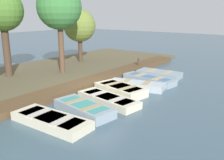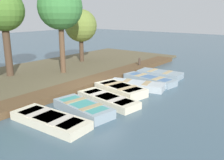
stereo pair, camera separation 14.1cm
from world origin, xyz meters
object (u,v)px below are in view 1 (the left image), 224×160
(mooring_post_far, at_px, (139,63))
(rowboat_1, at_px, (84,108))
(rowboat_0, at_px, (51,120))
(rowboat_6, at_px, (159,74))
(rowboat_4, at_px, (136,85))
(park_tree_center, at_px, (59,8))
(park_tree_left, at_px, (2,12))
(rowboat_5, at_px, (149,79))
(rowboat_2, at_px, (108,99))
(park_tree_right, at_px, (80,26))
(rowboat_3, at_px, (120,89))

(mooring_post_far, bearing_deg, rowboat_1, -73.54)
(rowboat_1, bearing_deg, rowboat_0, -88.41)
(rowboat_6, height_order, mooring_post_far, mooring_post_far)
(rowboat_4, height_order, mooring_post_far, mooring_post_far)
(park_tree_center, bearing_deg, park_tree_left, -127.38)
(mooring_post_far, bearing_deg, rowboat_5, -49.35)
(rowboat_5, xyz_separation_m, rowboat_6, (-0.11, 1.54, 0.01))
(rowboat_1, relative_size, rowboat_2, 0.88)
(rowboat_0, relative_size, rowboat_2, 0.98)
(rowboat_0, xyz_separation_m, park_tree_right, (-7.15, 9.00, 2.76))
(rowboat_6, distance_m, park_tree_center, 7.42)
(park_tree_center, bearing_deg, rowboat_6, 31.49)
(rowboat_2, relative_size, mooring_post_far, 3.88)
(rowboat_1, relative_size, mooring_post_far, 3.42)
(rowboat_1, bearing_deg, park_tree_right, 143.04)
(rowboat_1, relative_size, rowboat_3, 1.00)
(rowboat_4, height_order, rowboat_5, rowboat_4)
(rowboat_3, xyz_separation_m, park_tree_left, (-7.29, -1.59, 3.75))
(rowboat_4, height_order, park_tree_right, park_tree_right)
(rowboat_1, height_order, rowboat_3, rowboat_3)
(rowboat_0, bearing_deg, park_tree_right, 125.74)
(mooring_post_far, bearing_deg, rowboat_3, -67.80)
(rowboat_5, relative_size, park_tree_left, 0.62)
(rowboat_5, relative_size, park_tree_right, 0.78)
(rowboat_3, distance_m, rowboat_4, 1.23)
(rowboat_0, distance_m, park_tree_right, 11.82)
(rowboat_4, bearing_deg, mooring_post_far, 105.63)
(mooring_post_far, distance_m, park_tree_right, 5.55)
(rowboat_1, distance_m, mooring_post_far, 8.73)
(rowboat_1, distance_m, rowboat_2, 1.51)
(rowboat_4, relative_size, park_tree_left, 0.58)
(rowboat_0, distance_m, rowboat_1, 1.53)
(rowboat_4, height_order, park_tree_left, park_tree_left)
(rowboat_2, bearing_deg, park_tree_right, 149.64)
(rowboat_0, height_order, park_tree_left, park_tree_left)
(rowboat_2, distance_m, park_tree_right, 9.91)
(rowboat_4, xyz_separation_m, mooring_post_far, (-2.40, 4.22, 0.23))
(rowboat_1, relative_size, rowboat_6, 1.03)
(rowboat_6, height_order, park_tree_right, park_tree_right)
(rowboat_3, distance_m, mooring_post_far, 5.88)
(rowboat_5, height_order, park_tree_center, park_tree_center)
(rowboat_5, distance_m, park_tree_right, 7.93)
(rowboat_4, bearing_deg, rowboat_0, -105.04)
(rowboat_2, height_order, mooring_post_far, mooring_post_far)
(rowboat_1, bearing_deg, rowboat_5, 99.92)
(rowboat_1, height_order, rowboat_2, rowboat_1)
(rowboat_0, xyz_separation_m, rowboat_5, (0.05, 7.16, 0.01))
(rowboat_2, distance_m, rowboat_3, 1.46)
(rowboat_1, xyz_separation_m, rowboat_4, (-0.08, 4.15, -0.01))
(rowboat_1, distance_m, rowboat_3, 2.94)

